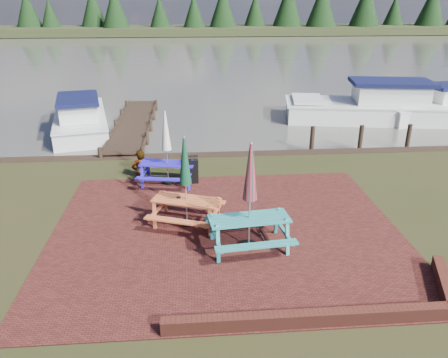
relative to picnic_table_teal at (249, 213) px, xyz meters
name	(u,v)px	position (x,y,z in m)	size (l,w,h in m)	color
ground	(230,253)	(-0.48, -0.21, -0.93)	(120.00, 120.00, 0.00)	black
paving	(226,232)	(-0.48, 0.79, -0.92)	(9.00, 7.50, 0.02)	#3B1512
brick_wall	(353,310)	(1.67, -2.63, -0.78)	(6.21, 1.79, 0.30)	#4C1E16
water	(197,56)	(-0.48, 36.79, -0.93)	(120.00, 60.00, 0.02)	#48453E
far_treeline	(192,12)	(-0.48, 65.79, 2.35)	(120.00, 10.00, 8.10)	black
picnic_table_teal	(249,213)	(0.00, 0.00, 0.00)	(2.10, 1.91, 2.66)	teal
picnic_table_red	(186,195)	(-1.50, 1.29, -0.08)	(2.19, 2.07, 2.45)	#C35E32
picnic_table_blue	(167,160)	(-2.11, 4.09, -0.09)	(1.99, 1.83, 2.41)	#2518B8
chalkboard	(190,170)	(-1.40, 4.05, -0.47)	(0.56, 0.53, 0.89)	black
jetty	(134,124)	(-3.98, 11.06, -0.82)	(1.76, 9.08, 1.00)	black
boat_jetty	(81,119)	(-6.43, 11.15, -0.56)	(3.61, 6.86, 1.89)	silver
boat_near	(372,108)	(7.84, 11.89, -0.47)	(8.62, 4.20, 2.24)	silver
boat_far	(442,108)	(11.48, 11.82, -0.55)	(6.54, 3.29, 1.95)	silver
person	(139,151)	(-3.08, 5.00, -0.09)	(0.62, 0.41, 1.69)	gray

